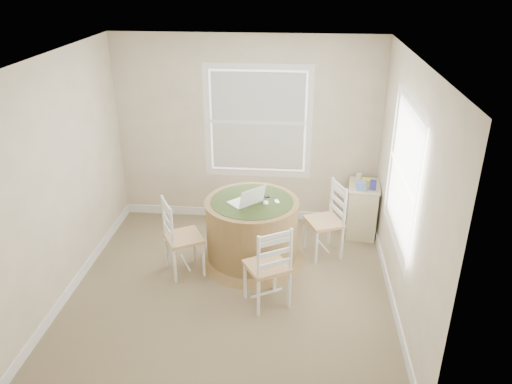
# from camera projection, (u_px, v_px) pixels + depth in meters

# --- Properties ---
(room) EXTENTS (3.64, 3.64, 2.64)m
(room) POSITION_uv_depth(u_px,v_px,m) (246.00, 180.00, 5.29)
(room) COLOR #836F53
(room) RESTS_ON ground
(round_table) EXTENTS (1.32, 1.32, 0.82)m
(round_table) POSITION_uv_depth(u_px,v_px,m) (252.00, 228.00, 6.10)
(round_table) COLOR olive
(round_table) RESTS_ON ground
(chair_left) EXTENTS (0.55, 0.56, 0.95)m
(chair_left) POSITION_uv_depth(u_px,v_px,m) (184.00, 237.00, 5.84)
(chair_left) COLOR white
(chair_left) RESTS_ON ground
(chair_near) EXTENTS (0.56, 0.56, 0.95)m
(chair_near) POSITION_uv_depth(u_px,v_px,m) (267.00, 266.00, 5.30)
(chair_near) COLOR white
(chair_near) RESTS_ON ground
(chair_right) EXTENTS (0.53, 0.54, 0.95)m
(chair_right) POSITION_uv_depth(u_px,v_px,m) (324.00, 221.00, 6.20)
(chair_right) COLOR white
(chair_right) RESTS_ON ground
(laptop) EXTENTS (0.47, 0.47, 0.25)m
(laptop) POSITION_uv_depth(u_px,v_px,m) (247.00, 201.00, 5.88)
(laptop) COLOR white
(laptop) RESTS_ON round_table
(mouse) EXTENTS (0.09, 0.12, 0.04)m
(mouse) POSITION_uv_depth(u_px,v_px,m) (266.00, 203.00, 5.88)
(mouse) COLOR white
(mouse) RESTS_ON round_table
(phone) EXTENTS (0.07, 0.10, 0.02)m
(phone) POSITION_uv_depth(u_px,v_px,m) (277.00, 202.00, 5.93)
(phone) COLOR #B7BABF
(phone) RESTS_ON round_table
(keys) EXTENTS (0.07, 0.07, 0.02)m
(keys) POSITION_uv_depth(u_px,v_px,m) (267.00, 197.00, 6.04)
(keys) COLOR black
(keys) RESTS_ON round_table
(corner_chest) EXTENTS (0.46, 0.58, 0.72)m
(corner_chest) POSITION_uv_depth(u_px,v_px,m) (362.00, 209.00, 6.75)
(corner_chest) COLOR beige
(corner_chest) RESTS_ON ground
(tissue_box) EXTENTS (0.13, 0.13, 0.10)m
(tissue_box) POSITION_uv_depth(u_px,v_px,m) (361.00, 185.00, 6.47)
(tissue_box) COLOR #618DDF
(tissue_box) RESTS_ON corner_chest
(box_yellow) EXTENTS (0.16, 0.11, 0.06)m
(box_yellow) POSITION_uv_depth(u_px,v_px,m) (367.00, 181.00, 6.64)
(box_yellow) COLOR #E9D752
(box_yellow) RESTS_ON corner_chest
(box_blue) EXTENTS (0.09, 0.09, 0.12)m
(box_blue) POSITION_uv_depth(u_px,v_px,m) (373.00, 185.00, 6.47)
(box_blue) COLOR #323090
(box_blue) RESTS_ON corner_chest
(cup_cream) EXTENTS (0.07, 0.07, 0.09)m
(cup_cream) POSITION_uv_depth(u_px,v_px,m) (359.00, 177.00, 6.73)
(cup_cream) COLOR beige
(cup_cream) RESTS_ON corner_chest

